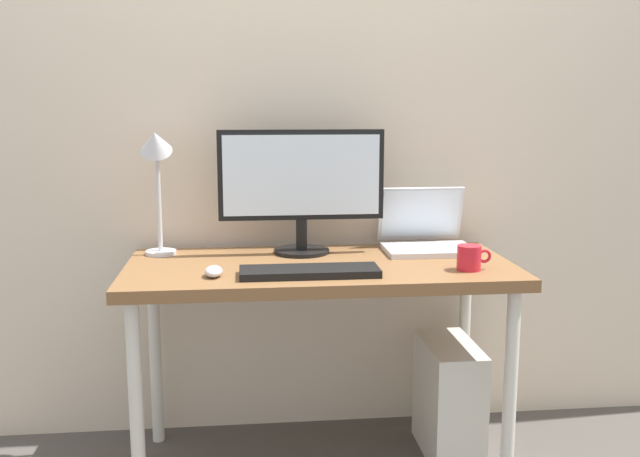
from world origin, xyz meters
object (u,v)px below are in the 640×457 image
object	(u,v)px
keyboard	(310,272)
desk	(320,284)
monitor	(301,183)
laptop	(425,234)
desk_lamp	(156,162)
coffee_mug	(470,258)
mouse	(214,271)
computer_tower	(449,399)

from	to	relation	value
keyboard	desk	bearing A→B (deg)	72.82
monitor	keyboard	size ratio (longest dim) A/B	1.34
desk	laptop	world-z (taller)	laptop
desk_lamp	coffee_mug	bearing A→B (deg)	-17.46
laptop	mouse	size ratio (longest dim) A/B	3.56
computer_tower	desk	bearing A→B (deg)	-176.56
monitor	laptop	world-z (taller)	monitor
laptop	desk_lamp	size ratio (longest dim) A/B	0.68
coffee_mug	desk	bearing A→B (deg)	162.54
desk_lamp	mouse	xyz separation A→B (m)	(0.20, -0.32, -0.32)
keyboard	coffee_mug	size ratio (longest dim) A/B	3.87
mouse	coffee_mug	bearing A→B (deg)	0.07
monitor	computer_tower	distance (m)	0.95
desk_lamp	laptop	bearing A→B (deg)	1.10
desk	coffee_mug	size ratio (longest dim) A/B	11.46
keyboard	coffee_mug	distance (m)	0.52
desk	monitor	bearing A→B (deg)	105.57
laptop	mouse	world-z (taller)	laptop
laptop	desk	bearing A→B (deg)	-155.02
laptop	computer_tower	xyz separation A→B (m)	(0.06, -0.16, -0.58)
coffee_mug	laptop	bearing A→B (deg)	100.03
desk_lamp	keyboard	distance (m)	0.69
monitor	computer_tower	world-z (taller)	monitor
monitor	mouse	world-z (taller)	monitor
monitor	coffee_mug	bearing A→B (deg)	-31.69
mouse	coffee_mug	world-z (taller)	coffee_mug
desk_lamp	computer_tower	bearing A→B (deg)	-8.07
monitor	computer_tower	xyz separation A→B (m)	(0.52, -0.14, -0.78)
mouse	computer_tower	xyz separation A→B (m)	(0.82, 0.18, -0.54)
desk	mouse	world-z (taller)	mouse
desk_lamp	keyboard	size ratio (longest dim) A/B	1.06
desk	laptop	size ratio (longest dim) A/B	4.08
mouse	coffee_mug	size ratio (longest dim) A/B	0.79
mouse	coffee_mug	xyz separation A→B (m)	(0.82, 0.00, 0.02)
laptop	computer_tower	distance (m)	0.61
keyboard	coffee_mug	world-z (taller)	coffee_mug
coffee_mug	computer_tower	xyz separation A→B (m)	(-0.00, 0.18, -0.56)
desk_lamp	computer_tower	xyz separation A→B (m)	(1.02, -0.15, -0.86)
desk	desk_lamp	size ratio (longest dim) A/B	2.79
monitor	computer_tower	size ratio (longest dim) A/B	1.40
monitor	laptop	size ratio (longest dim) A/B	1.84
laptop	coffee_mug	distance (m)	0.35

